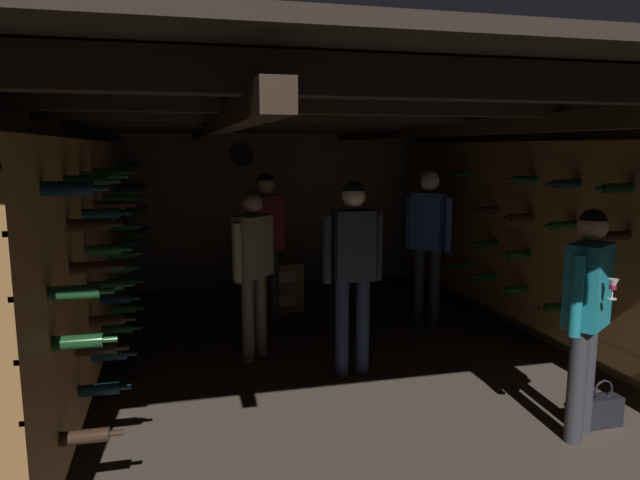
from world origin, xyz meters
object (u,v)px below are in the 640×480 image
at_px(display_bottle, 275,251).
at_px(person_guest_rear_center, 266,234).
at_px(wine_crate_stack, 280,286).
at_px(handbag, 602,410).
at_px(person_guest_near_right, 587,303).
at_px(person_guest_mid_left, 253,259).
at_px(person_host_center, 353,259).
at_px(person_guest_far_right, 428,232).

height_order(display_bottle, person_guest_rear_center, person_guest_rear_center).
xyz_separation_m(wine_crate_stack, display_bottle, (-0.06, 0.04, 0.44)).
bearing_deg(handbag, person_guest_near_right, -161.39).
relative_size(person_guest_mid_left, person_guest_near_right, 1.00).
distance_m(person_host_center, person_guest_rear_center, 1.70).
distance_m(wine_crate_stack, person_guest_far_right, 1.96).
xyz_separation_m(person_host_center, handbag, (1.46, -1.37, -0.92)).
distance_m(person_guest_rear_center, person_guest_near_right, 3.52).
height_order(person_guest_rear_center, person_guest_far_right, person_guest_far_right).
height_order(person_guest_far_right, handbag, person_guest_far_right).
xyz_separation_m(person_guest_rear_center, person_guest_near_right, (1.69, -3.08, -0.09)).
xyz_separation_m(wine_crate_stack, handbag, (1.71, -3.54, -0.18)).
xyz_separation_m(person_host_center, person_guest_near_right, (1.19, -1.47, -0.08)).
distance_m(person_host_center, handbag, 2.20).
xyz_separation_m(wine_crate_stack, person_guest_far_right, (1.48, -1.02, 0.77)).
bearing_deg(person_guest_near_right, display_bottle, 112.16).
bearing_deg(person_guest_far_right, person_guest_near_right, -90.98).
height_order(person_host_center, person_guest_near_right, person_host_center).
bearing_deg(person_guest_rear_center, person_guest_far_right, -15.31).
bearing_deg(display_bottle, person_host_center, -82.00).
distance_m(wine_crate_stack, person_guest_mid_left, 1.79).
xyz_separation_m(person_guest_rear_center, handbag, (1.96, -2.99, -0.93)).
distance_m(person_guest_far_right, handbag, 2.70).
distance_m(person_guest_mid_left, person_guest_near_right, 2.85).
xyz_separation_m(wine_crate_stack, person_guest_mid_left, (-0.53, -1.57, 0.66)).
xyz_separation_m(person_guest_near_right, handbag, (0.27, 0.09, -0.84)).
distance_m(person_guest_rear_center, person_guest_far_right, 1.80).
distance_m(display_bottle, person_host_center, 2.25).
bearing_deg(handbag, person_guest_far_right, 95.12).
relative_size(display_bottle, person_host_center, 0.21).
bearing_deg(wine_crate_stack, person_guest_rear_center, -114.52).
bearing_deg(person_guest_near_right, person_guest_mid_left, 133.72).
relative_size(display_bottle, person_guest_far_right, 0.20).
bearing_deg(person_guest_mid_left, display_bottle, 73.60).
relative_size(person_guest_near_right, handbag, 4.58).
bearing_deg(handbag, person_host_center, 136.69).
distance_m(wine_crate_stack, person_guest_rear_center, 0.96).
relative_size(person_host_center, person_guest_rear_center, 1.00).
bearing_deg(wine_crate_stack, person_guest_far_right, -34.57).
bearing_deg(person_guest_far_right, person_guest_mid_left, -164.82).
bearing_deg(person_guest_near_right, handbag, 18.61).
xyz_separation_m(person_guest_mid_left, handbag, (2.24, -1.97, -0.84)).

